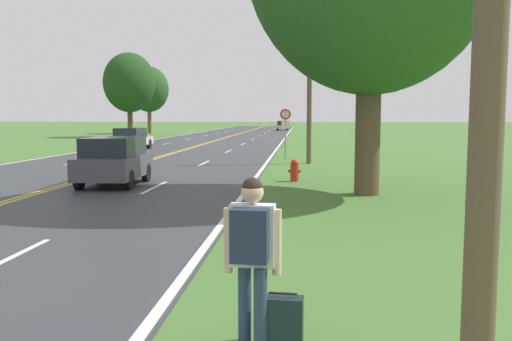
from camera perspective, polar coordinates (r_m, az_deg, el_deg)
hitchhiker_person at (r=5.43m, az=-0.45°, el=-7.83°), size 0.59×0.44×1.73m
suitcase at (r=5.68m, az=2.83°, el=-15.65°), size 0.42×0.22×0.57m
fire_hydrant at (r=19.32m, az=4.07°, el=0.04°), size 0.45×0.29×0.79m
traffic_sign at (r=29.26m, az=3.12°, el=5.22°), size 0.60×0.10×2.71m
utility_pole_midground at (r=26.49m, az=5.66°, el=9.00°), size 1.80×0.24×7.36m
tree_mid_treeline at (r=72.29m, az=-11.21°, el=8.37°), size 5.10×5.10×8.68m
tree_far_back at (r=60.96m, az=-13.19°, el=8.99°), size 5.59×5.59×9.12m
car_dark_grey_hatchback_nearest at (r=18.75m, az=-14.71°, el=1.07°), size 1.90×3.55×1.62m
car_silver_sedan_approaching at (r=38.11m, az=-13.01°, el=3.31°), size 1.90×4.37×1.50m
car_champagne_hatchback_mid_near at (r=86.89m, az=2.81°, el=4.78°), size 1.85×3.71×1.49m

